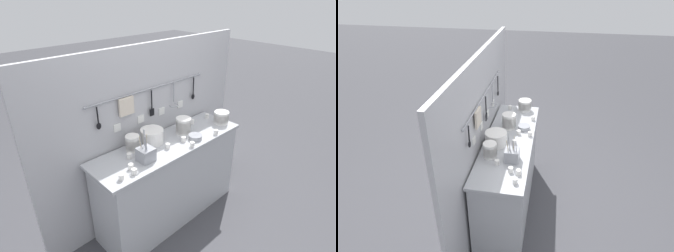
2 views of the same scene
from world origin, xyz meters
TOP-DOWN VIEW (x-y plane):
  - ground_plane at (0.00, 0.00)m, footprint 20.00×20.00m
  - counter at (0.00, 0.00)m, footprint 1.58×0.48m
  - back_wall at (-0.00, 0.27)m, footprint 2.38×0.11m
  - bowl_stack_nested_right at (-0.33, 0.13)m, footprint 0.13×0.13m
  - bowl_stack_wide_centre at (0.69, -0.08)m, footprint 0.16×0.16m
  - bowl_stack_tall_left at (0.23, 0.04)m, footprint 0.15×0.15m
  - plate_stack at (-0.12, 0.11)m, footprint 0.21×0.21m
  - steel_mixing_bowl at (0.22, -0.12)m, footprint 0.13×0.13m
  - cutlery_caddy at (-0.35, -0.08)m, footprint 0.13×0.13m
  - cup_edge_near at (0.44, -0.20)m, footprint 0.04×0.04m
  - cup_edge_far at (0.09, -0.20)m, footprint 0.04×0.04m
  - cup_back_right at (0.11, -0.08)m, footprint 0.04×0.04m
  - cup_by_caddy at (-0.08, -0.07)m, footprint 0.04×0.04m
  - cup_mid_row at (0.45, 0.12)m, footprint 0.04×0.04m
  - cup_centre at (-0.54, -0.17)m, footprint 0.04×0.04m
  - cup_beside_plates at (0.68, 0.11)m, footprint 0.04×0.04m
  - cup_front_left at (-0.65, -0.15)m, footprint 0.04×0.04m
  - cup_back_left at (-0.52, -0.10)m, footprint 0.04×0.04m
  - cup_front_right at (-0.43, 0.04)m, footprint 0.04×0.04m

SIDE VIEW (x-z plane):
  - ground_plane at x=0.00m, z-range 0.00..0.00m
  - counter at x=0.00m, z-range 0.00..0.87m
  - back_wall at x=0.00m, z-range 0.00..1.75m
  - steel_mixing_bowl at x=0.22m, z-range 0.87..0.92m
  - cup_edge_near at x=0.44m, z-range 0.87..0.92m
  - cup_edge_far at x=0.09m, z-range 0.87..0.92m
  - cup_back_right at x=0.11m, z-range 0.87..0.92m
  - cup_by_caddy at x=-0.08m, z-range 0.87..0.92m
  - cup_mid_row at x=0.45m, z-range 0.87..0.92m
  - cup_centre at x=-0.54m, z-range 0.87..0.92m
  - cup_beside_plates at x=0.68m, z-range 0.87..0.92m
  - cup_front_left at x=-0.65m, z-range 0.87..0.92m
  - cup_back_left at x=-0.52m, z-range 0.87..0.92m
  - cup_front_right at x=-0.43m, z-range 0.87..0.92m
  - cutlery_caddy at x=-0.35m, z-range 0.79..1.07m
  - bowl_stack_wide_centre at x=0.69m, z-range 0.87..1.00m
  - plate_stack at x=-0.12m, z-range 0.87..1.01m
  - bowl_stack_nested_right at x=-0.33m, z-range 0.87..1.01m
  - bowl_stack_tall_left at x=0.23m, z-range 0.87..1.03m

